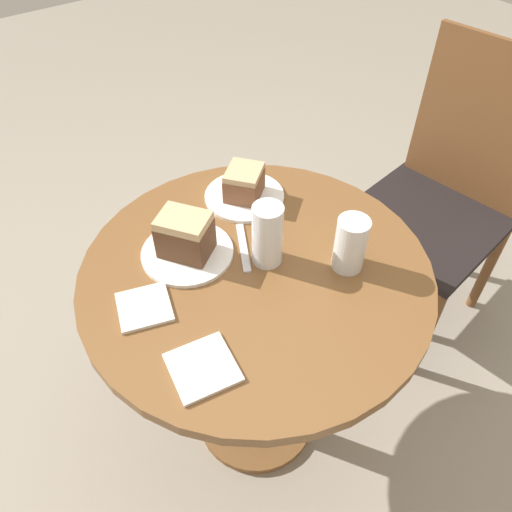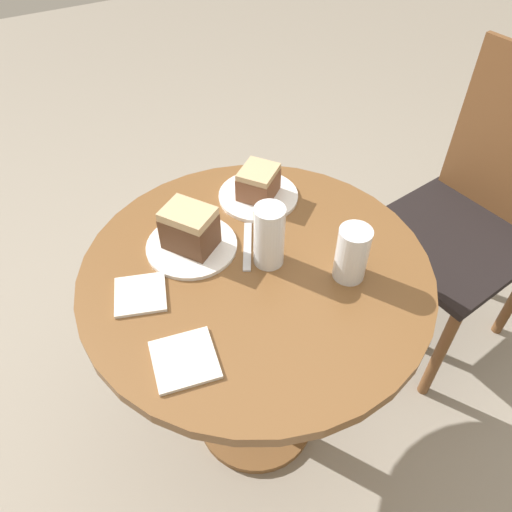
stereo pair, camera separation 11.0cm
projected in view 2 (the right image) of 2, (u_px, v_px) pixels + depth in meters
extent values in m
plane|color=gray|center=(256.00, 417.00, 1.64)|extent=(8.00, 8.00, 0.00)
cylinder|color=brown|center=(256.00, 415.00, 1.63)|extent=(0.37, 0.37, 0.03)
cylinder|color=brown|center=(256.00, 357.00, 1.39)|extent=(0.07, 0.07, 0.66)
cylinder|color=brown|center=(256.00, 273.00, 1.14)|extent=(0.80, 0.80, 0.03)
cylinder|color=brown|center=(347.00, 277.00, 1.79)|extent=(0.04, 0.04, 0.42)
cylinder|color=brown|center=(439.00, 356.00, 1.56)|extent=(0.04, 0.04, 0.42)
cylinder|color=brown|center=(424.00, 230.00, 1.96)|extent=(0.04, 0.04, 0.42)
cube|color=black|center=(448.00, 240.00, 1.60)|extent=(0.52, 0.52, 0.03)
cylinder|color=white|center=(192.00, 246.00, 1.17)|extent=(0.21, 0.21, 0.01)
cylinder|color=white|center=(258.00, 196.00, 1.30)|extent=(0.21, 0.21, 0.01)
cube|color=brown|center=(190.00, 231.00, 1.14)|extent=(0.14, 0.13, 0.08)
cube|color=tan|center=(188.00, 214.00, 1.10)|extent=(0.14, 0.13, 0.02)
cube|color=brown|center=(258.00, 185.00, 1.27)|extent=(0.13, 0.13, 0.06)
cube|color=tan|center=(258.00, 172.00, 1.25)|extent=(0.12, 0.13, 0.02)
cylinder|color=silver|center=(350.00, 262.00, 1.08)|extent=(0.06, 0.06, 0.08)
cylinder|color=white|center=(352.00, 254.00, 1.07)|extent=(0.07, 0.07, 0.13)
cylinder|color=silver|center=(269.00, 242.00, 1.10)|extent=(0.06, 0.06, 0.12)
cylinder|color=white|center=(269.00, 236.00, 1.09)|extent=(0.07, 0.07, 0.15)
cube|color=silver|center=(185.00, 360.00, 0.95)|extent=(0.14, 0.14, 0.01)
cube|color=silver|center=(247.00, 246.00, 1.17)|extent=(0.15, 0.09, 0.00)
cube|color=silver|center=(140.00, 294.00, 1.07)|extent=(0.14, 0.14, 0.01)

